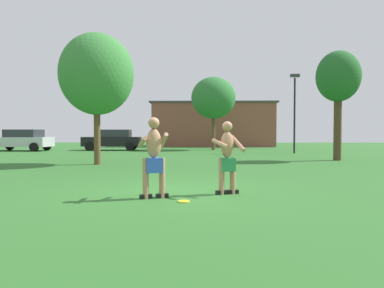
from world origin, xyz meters
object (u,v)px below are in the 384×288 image
at_px(frisbee, 184,201).
at_px(lamp_post, 295,104).
at_px(car_black_near_post, 113,139).
at_px(tree_right_field, 213,98).
at_px(car_silver_mid_lot, 22,140).
at_px(tree_left_field, 97,74).
at_px(player_near, 154,156).
at_px(tree_behind_players, 338,78).
at_px(player_in_green, 227,156).

bearing_deg(frisbee, lamp_post, 68.84).
xyz_separation_m(car_black_near_post, tree_right_field, (7.74, 0.70, 3.22)).
xyz_separation_m(car_black_near_post, car_silver_mid_lot, (-6.50, -1.07, 0.00)).
distance_m(frisbee, tree_right_field, 21.69).
distance_m(frisbee, lamp_post, 18.26).
distance_m(car_black_near_post, tree_left_field, 12.78).
height_order(player_near, car_silver_mid_lot, player_near).
bearing_deg(tree_behind_players, player_in_green, -121.82).
height_order(player_in_green, car_black_near_post, player_in_green).
distance_m(player_near, lamp_post, 18.00).
bearing_deg(player_in_green, car_black_near_post, 110.44).
relative_size(player_near, frisbee, 7.01).
bearing_deg(tree_left_field, lamp_post, 38.40).
bearing_deg(car_black_near_post, car_silver_mid_lot, -170.65).
relative_size(player_in_green, tree_behind_players, 0.31).
bearing_deg(frisbee, player_near, 147.86).
height_order(player_in_green, tree_behind_players, tree_behind_players).
height_order(car_black_near_post, tree_behind_players, tree_behind_players).
xyz_separation_m(car_silver_mid_lot, tree_left_field, (8.78, -11.14, 3.03)).
xyz_separation_m(player_near, car_silver_mid_lot, (-12.24, 19.10, -0.07)).
height_order(tree_left_field, tree_right_field, tree_right_field).
relative_size(player_near, car_silver_mid_lot, 0.38).
height_order(car_black_near_post, tree_right_field, tree_right_field).
xyz_separation_m(player_near, player_in_green, (1.58, 0.53, -0.04)).
bearing_deg(player_near, tree_left_field, 113.49).
height_order(player_in_green, frisbee, player_in_green).
relative_size(car_silver_mid_lot, tree_left_field, 0.79).
height_order(player_near, tree_right_field, tree_right_field).
distance_m(car_black_near_post, car_silver_mid_lot, 6.59).
bearing_deg(player_near, car_silver_mid_lot, 122.66).
xyz_separation_m(player_near, tree_behind_players, (7.72, 10.42, 3.13)).
xyz_separation_m(player_in_green, car_silver_mid_lot, (-13.82, 18.57, -0.03)).
bearing_deg(tree_right_field, tree_left_field, -112.95).
height_order(player_near, tree_left_field, tree_left_field).
bearing_deg(frisbee, tree_right_field, 86.35).
bearing_deg(tree_behind_players, frisbee, -123.15).
distance_m(player_in_green, tree_behind_players, 12.07).
xyz_separation_m(frisbee, tree_left_field, (-4.11, 8.37, 3.85)).
height_order(player_in_green, lamp_post, lamp_post).
bearing_deg(car_silver_mid_lot, player_near, -57.34).
relative_size(frisbee, tree_right_field, 0.04).
xyz_separation_m(lamp_post, tree_left_field, (-10.60, -8.40, 0.65)).
relative_size(tree_left_field, tree_behind_players, 1.05).
distance_m(lamp_post, tree_right_field, 6.88).
bearing_deg(tree_right_field, frisbee, -93.65).
bearing_deg(lamp_post, player_in_green, -109.34).
relative_size(frisbee, tree_behind_players, 0.05).
bearing_deg(car_black_near_post, tree_left_field, -79.43).
height_order(player_in_green, tree_left_field, tree_left_field).
bearing_deg(tree_right_field, car_silver_mid_lot, -172.93).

